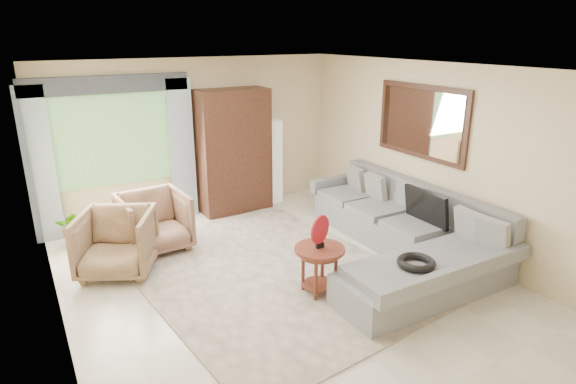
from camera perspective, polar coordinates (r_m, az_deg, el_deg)
ground at (r=6.12m, az=-0.39°, el=-10.65°), size 6.00×6.00×0.00m
area_rug at (r=6.33m, az=-2.49°, el=-9.50°), size 3.41×4.30×0.02m
sectional_sofa at (r=6.84m, az=13.50°, el=-5.28°), size 2.30×3.46×0.90m
tv_screen at (r=6.79m, az=16.05°, el=-1.72°), size 0.14×0.74×0.48m
garden_hose at (r=5.58m, az=14.95°, el=-8.07°), size 0.43×0.43×0.09m
coffee_table at (r=5.76m, az=3.72°, el=-9.16°), size 0.59×0.59×0.59m
red_disc at (r=5.54m, az=3.83°, el=-4.46°), size 0.32×0.15×0.34m
armchair_left at (r=6.55m, az=-19.66°, el=-5.71°), size 1.21×1.22×0.83m
armchair_right at (r=7.09m, az=-15.57°, el=-3.44°), size 0.95×0.97×0.83m
potted_plant at (r=7.70m, az=-23.92°, el=-3.81°), size 0.55×0.50×0.54m
armoire at (r=8.26m, az=-6.45°, el=4.81°), size 1.20×0.55×2.10m
floor_lamp at (r=8.73m, az=-1.73°, el=3.62°), size 0.24×0.24×1.50m
window at (r=7.89m, az=-20.08°, el=5.78°), size 1.80×0.04×1.40m
curtain_left at (r=7.76m, az=-27.36°, el=2.71°), size 0.40×0.08×2.30m
curtain_right at (r=8.10m, az=-12.47°, el=4.94°), size 0.40×0.08×2.30m
valance at (r=7.70m, az=-20.68°, el=11.86°), size 2.40×0.12×0.26m
wall_mirror at (r=7.25m, az=15.48°, el=8.03°), size 0.05×1.70×1.05m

